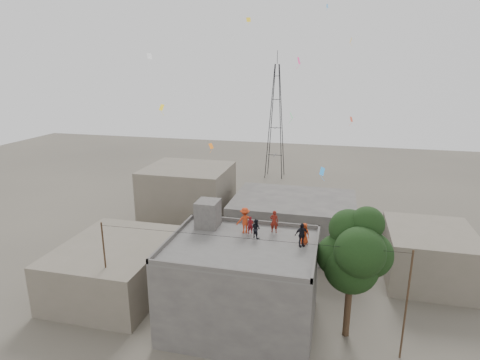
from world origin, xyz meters
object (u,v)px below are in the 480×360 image
object	(u,v)px
person_red_adult	(274,222)
person_dark_adult	(302,235)
stair_head_box	(208,214)
transmission_tower	(276,122)
tree	(355,253)

from	to	relation	value
person_red_adult	person_dark_adult	bearing A→B (deg)	139.12
person_dark_adult	stair_head_box	bearing A→B (deg)	135.12
transmission_tower	person_dark_adult	bearing A→B (deg)	-78.61
transmission_tower	person_red_adult	xyz separation A→B (m)	(5.77, -37.35, -2.14)
tree	transmission_tower	size ratio (longest dim) A/B	0.45
tree	person_red_adult	size ratio (longest dim) A/B	5.48
person_red_adult	tree	bearing A→B (deg)	160.38
stair_head_box	tree	xyz separation A→B (m)	(10.57, -2.00, -1.00)
transmission_tower	stair_head_box	bearing A→B (deg)	-88.77
stair_head_box	person_dark_adult	distance (m)	7.34
tree	person_red_adult	distance (m)	6.02
stair_head_box	person_dark_adult	size ratio (longest dim) A/B	1.22
stair_head_box	person_dark_adult	world-z (taller)	stair_head_box
stair_head_box	tree	distance (m)	10.80
person_red_adult	person_dark_adult	distance (m)	2.84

